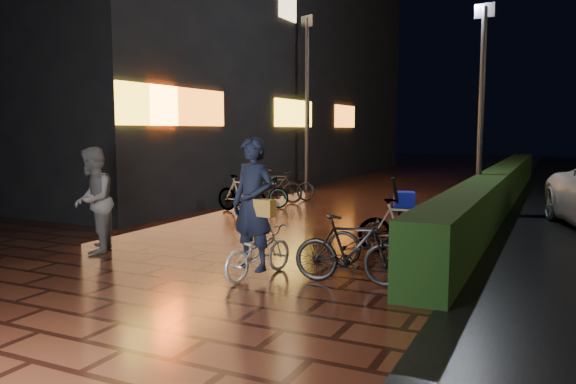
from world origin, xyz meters
The scene contains 11 objects.
ground centered at (0.00, 0.00, 0.00)m, with size 80.00×80.00×0.00m, color #381911.
hedge centered at (3.30, 8.00, 0.50)m, with size 0.70×20.00×1.00m, color black.
bystander_person centered at (-2.27, -1.41, 0.89)m, with size 0.86×0.67×1.77m, color #5D5D60.
storefront_block centered at (-9.50, 11.50, 4.50)m, with size 12.09×22.00×9.00m.
lamp_post_hedge centered at (3.00, 5.64, 2.72)m, with size 0.47×0.17×4.95m.
lamp_post_sf centered at (-2.94, 8.95, 3.18)m, with size 0.54×0.29×5.78m.
cyclist centered at (0.97, -1.64, 0.73)m, with size 0.76×1.43×1.96m.
traffic_barrier centered at (3.10, 0.57, 0.36)m, with size 0.53×1.80×0.72m.
cart_assembly centered at (1.82, 3.19, 0.56)m, with size 0.71×0.75×1.10m.
parked_bikes_storefront centered at (-2.40, 5.12, 0.44)m, with size 1.68×3.38×0.92m.
parked_bikes_hedge centered at (2.36, -0.38, 0.45)m, with size 1.76×2.61×0.92m.
Camera 1 is at (4.70, -8.34, 2.06)m, focal length 35.00 mm.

